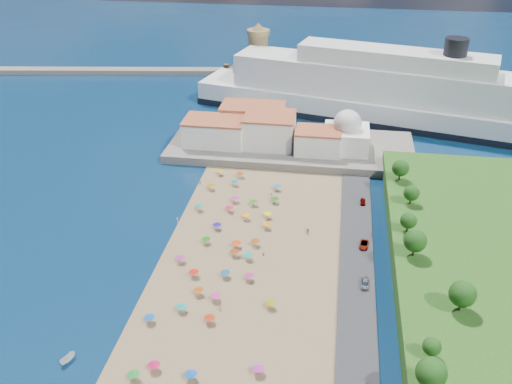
# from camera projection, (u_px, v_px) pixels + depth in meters

# --- Properties ---
(ground) EXTENTS (700.00, 700.00, 0.00)m
(ground) POSITION_uv_depth(u_px,v_px,m) (227.00, 262.00, 151.44)
(ground) COLOR #071938
(ground) RESTS_ON ground
(terrace) EXTENTS (90.00, 36.00, 3.00)m
(terrace) POSITION_uv_depth(u_px,v_px,m) (291.00, 147.00, 212.66)
(terrace) COLOR #59544C
(terrace) RESTS_ON ground
(jetty) EXTENTS (18.00, 70.00, 2.40)m
(jetty) POSITION_uv_depth(u_px,v_px,m) (248.00, 112.00, 246.01)
(jetty) COLOR #59544C
(jetty) RESTS_ON ground
(breakwater) EXTENTS (199.03, 34.77, 2.60)m
(breakwater) POSITION_uv_depth(u_px,v_px,m) (77.00, 71.00, 297.80)
(breakwater) COLOR #59544C
(breakwater) RESTS_ON ground
(waterfront_buildings) EXTENTS (57.00, 29.00, 11.00)m
(waterfront_buildings) POSITION_uv_depth(u_px,v_px,m) (257.00, 129.00, 211.85)
(waterfront_buildings) COLOR silver
(waterfront_buildings) RESTS_ON terrace
(domed_building) EXTENTS (16.00, 16.00, 15.00)m
(domed_building) POSITION_uv_depth(u_px,v_px,m) (347.00, 134.00, 204.70)
(domed_building) COLOR silver
(domed_building) RESTS_ON terrace
(fortress) EXTENTS (40.00, 40.00, 32.40)m
(fortress) POSITION_uv_depth(u_px,v_px,m) (258.00, 78.00, 269.37)
(fortress) COLOR olive
(fortress) RESTS_ON ground
(cruise_ship) EXTENTS (168.71, 63.65, 36.65)m
(cruise_ship) POSITION_uv_depth(u_px,v_px,m) (391.00, 96.00, 235.04)
(cruise_ship) COLOR black
(cruise_ship) RESTS_ON ground
(beach_parasols) EXTENTS (30.01, 115.05, 2.20)m
(beach_parasols) POSITION_uv_depth(u_px,v_px,m) (221.00, 265.00, 146.82)
(beach_parasols) COLOR gray
(beach_parasols) RESTS_ON beach
(beachgoers) EXTENTS (39.86, 96.18, 1.89)m
(beachgoers) POSITION_uv_depth(u_px,v_px,m) (239.00, 247.00, 155.45)
(beachgoers) COLOR tan
(beachgoers) RESTS_ON beach
(moored_boats) EXTENTS (5.81, 16.11, 1.57)m
(moored_boats) POSITION_uv_depth(u_px,v_px,m) (49.00, 380.00, 114.79)
(moored_boats) COLOR white
(moored_boats) RESTS_ON ground
(parked_cars) EXTENTS (2.86, 79.60, 1.39)m
(parked_cars) POSITION_uv_depth(u_px,v_px,m) (365.00, 267.00, 147.37)
(parked_cars) COLOR gray
(parked_cars) RESTS_ON promenade
(hillside_trees) EXTENTS (15.20, 110.68, 7.63)m
(hillside_trees) POSITION_uv_depth(u_px,v_px,m) (425.00, 268.00, 132.28)
(hillside_trees) COLOR #382314
(hillside_trees) RESTS_ON hillside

